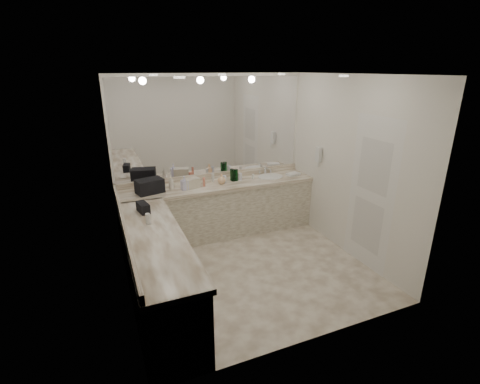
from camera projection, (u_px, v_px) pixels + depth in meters
name	position (u px, v px, depth m)	size (l,w,h in m)	color
floor	(248.00, 268.00, 4.91)	(3.20, 3.20, 0.00)	beige
ceiling	(250.00, 74.00, 4.04)	(3.20, 3.20, 0.00)	white
wall_back	(212.00, 155.00, 5.78)	(3.20, 0.02, 2.60)	white
wall_left	(119.00, 198.00, 3.89)	(0.02, 3.00, 2.60)	white
wall_right	(349.00, 168.00, 5.05)	(0.02, 3.00, 2.60)	white
vanity_back_base	(219.00, 211.00, 5.81)	(3.20, 0.60, 0.84)	silver
vanity_back_top	(219.00, 185.00, 5.65)	(3.20, 0.64, 0.06)	white
vanity_left_base	(157.00, 273.00, 4.03)	(0.60, 2.40, 0.84)	silver
vanity_left_top	(154.00, 238.00, 3.89)	(0.64, 2.42, 0.06)	white
backsplash_back	(213.00, 176.00, 5.88)	(3.20, 0.04, 0.10)	white
backsplash_left	(124.00, 226.00, 4.01)	(0.04, 3.00, 0.10)	white
mirror_back	(211.00, 127.00, 5.61)	(3.12, 0.01, 1.55)	white
mirror_left	(115.00, 156.00, 3.73)	(0.01, 2.92, 1.55)	white
sink	(270.00, 177.00, 6.00)	(0.44, 0.44, 0.03)	white
faucet	(265.00, 170.00, 6.15)	(0.24, 0.16, 0.14)	silver
wall_phone	(319.00, 154.00, 5.63)	(0.06, 0.10, 0.24)	white
door	(371.00, 195.00, 4.70)	(0.02, 0.82, 2.10)	white
black_toiletry_bag	(150.00, 186.00, 5.19)	(0.39, 0.24, 0.22)	black
black_bag_spill	(143.00, 207.00, 4.50)	(0.11, 0.24, 0.13)	black
cream_cosmetic_case	(191.00, 183.00, 5.43)	(0.25, 0.15, 0.15)	beige
hand_towel	(293.00, 174.00, 6.07)	(0.22, 0.15, 0.04)	white
lotion_left	(148.00, 219.00, 4.15)	(0.06, 0.06, 0.13)	white
soap_bottle_a	(171.00, 182.00, 5.36)	(0.08, 0.08, 0.21)	white
soap_bottle_b	(184.00, 183.00, 5.32)	(0.10, 0.10, 0.22)	silver
soap_bottle_c	(222.00, 179.00, 5.61)	(0.13, 0.13, 0.17)	#FCC993
green_bottle_0	(232.00, 175.00, 5.78)	(0.06, 0.06, 0.19)	#084717
green_bottle_1	(233.00, 175.00, 5.74)	(0.07, 0.07, 0.19)	#084717
green_bottle_2	(236.00, 175.00, 5.76)	(0.07, 0.07, 0.19)	#084717
amenity_bottle_0	(199.00, 183.00, 5.55)	(0.06, 0.06, 0.08)	#E57F66
amenity_bottle_1	(224.00, 179.00, 5.65)	(0.06, 0.06, 0.12)	silver
amenity_bottle_2	(204.00, 182.00, 5.49)	(0.04, 0.04, 0.14)	#E57F66
amenity_bottle_3	(137.00, 190.00, 5.19)	(0.04, 0.04, 0.10)	#E57F66
amenity_bottle_4	(240.00, 177.00, 5.80)	(0.06, 0.06, 0.12)	silver
amenity_bottle_5	(213.00, 178.00, 5.72)	(0.05, 0.05, 0.13)	white
amenity_bottle_6	(253.00, 176.00, 5.88)	(0.04, 0.04, 0.08)	white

